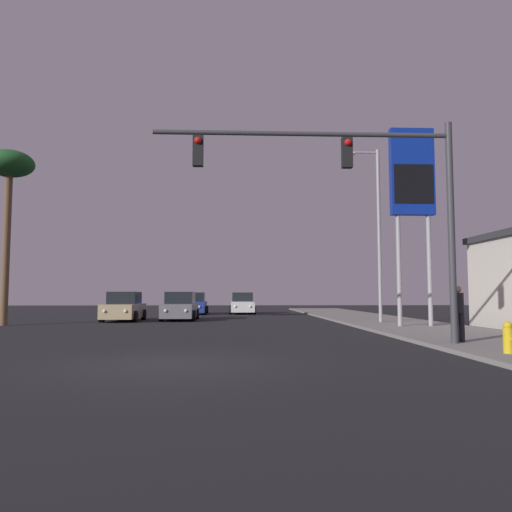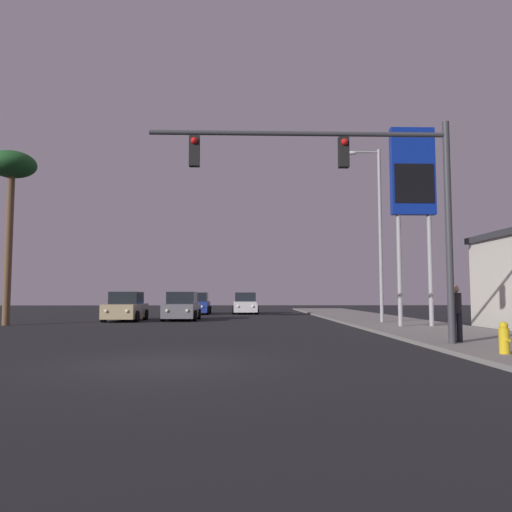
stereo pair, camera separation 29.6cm
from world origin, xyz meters
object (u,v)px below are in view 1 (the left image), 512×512
object	(u,v)px
traffic_light_mast	(362,182)
pedestrian_on_sidewalk	(458,311)
car_blue	(194,304)
palm_tree_near	(9,173)
car_white	(242,304)
car_grey	(180,307)
street_lamp	(376,225)
fire_hydrant	(508,338)
gas_station_sign	(412,183)
car_tan	(124,308)

from	to	relation	value
traffic_light_mast	pedestrian_on_sidewalk	world-z (taller)	traffic_light_mast
car_blue	pedestrian_on_sidewalk	size ratio (longest dim) A/B	2.59
palm_tree_near	car_white	bearing A→B (deg)	50.55
palm_tree_near	car_grey	bearing A→B (deg)	30.43
car_grey	street_lamp	size ratio (longest dim) A/B	0.48
car_blue	fire_hydrant	distance (m)	28.95
palm_tree_near	gas_station_sign	bearing A→B (deg)	-8.85
palm_tree_near	traffic_light_mast	bearing A→B (deg)	-35.92
car_tan	gas_station_sign	xyz separation A→B (m)	(14.46, -7.05, 5.86)
car_grey	car_white	world-z (taller)	same
gas_station_sign	fire_hydrant	world-z (taller)	gas_station_sign
gas_station_sign	car_blue	bearing A→B (deg)	123.57
gas_station_sign	palm_tree_near	bearing A→B (deg)	171.15
car_white	traffic_light_mast	xyz separation A→B (m)	(3.11, -25.44, 4.04)
car_white	car_blue	bearing A→B (deg)	9.31
pedestrian_on_sidewalk	palm_tree_near	distance (m)	21.84
car_tan	gas_station_sign	distance (m)	17.12
car_blue	street_lamp	distance (m)	17.71
car_blue	fire_hydrant	xyz separation A→B (m)	(9.66, -27.29, -0.27)
car_blue	car_tan	bearing A→B (deg)	71.20
palm_tree_near	fire_hydrant	bearing A→B (deg)	-36.89
car_white	palm_tree_near	bearing A→B (deg)	50.15
fire_hydrant	palm_tree_near	distance (m)	23.44
traffic_light_mast	street_lamp	world-z (taller)	street_lamp
car_grey	car_white	xyz separation A→B (m)	(3.85, 9.77, 0.00)
car_grey	palm_tree_near	size ratio (longest dim) A/B	0.49
traffic_light_mast	fire_hydrant	size ratio (longest dim) A/B	11.60
street_lamp	gas_station_sign	size ratio (longest dim) A/B	1.00
palm_tree_near	pedestrian_on_sidewalk	bearing A→B (deg)	-30.22
street_lamp	fire_hydrant	distance (m)	14.49
car_blue	fire_hydrant	world-z (taller)	car_blue
car_blue	palm_tree_near	size ratio (longest dim) A/B	0.49
car_white	palm_tree_near	size ratio (longest dim) A/B	0.49
car_blue	pedestrian_on_sidewalk	distance (m)	26.27
street_lamp	pedestrian_on_sidewalk	xyz separation A→B (m)	(-0.70, -10.78, -4.08)
gas_station_sign	car_tan	bearing A→B (deg)	154.01
gas_station_sign	car_grey	bearing A→B (deg)	145.50
street_lamp	gas_station_sign	xyz separation A→B (m)	(0.72, -3.33, 1.50)
pedestrian_on_sidewalk	palm_tree_near	world-z (taller)	palm_tree_near
car_blue	traffic_light_mast	distance (m)	26.04
street_lamp	gas_station_sign	world-z (taller)	same
car_grey	fire_hydrant	world-z (taller)	car_grey
fire_hydrant	pedestrian_on_sidewalk	world-z (taller)	pedestrian_on_sidewalk
car_blue	gas_station_sign	bearing A→B (deg)	122.96
street_lamp	gas_station_sign	bearing A→B (deg)	-77.72
traffic_light_mast	pedestrian_on_sidewalk	bearing A→B (deg)	8.28
car_white	gas_station_sign	xyz separation A→B (m)	(7.48, -17.55, 5.86)
traffic_light_mast	palm_tree_near	xyz separation A→B (m)	(-15.06, 10.91, 2.80)
fire_hydrant	palm_tree_near	xyz separation A→B (m)	(-17.86, 13.41, 7.11)
gas_station_sign	fire_hydrant	distance (m)	12.16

